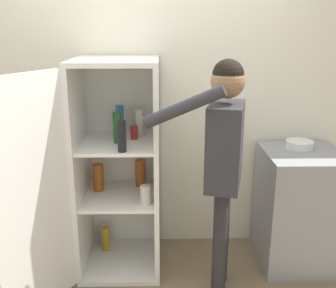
{
  "coord_description": "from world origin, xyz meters",
  "views": [
    {
      "loc": [
        0.17,
        -2.24,
        1.88
      ],
      "look_at": [
        0.22,
        0.6,
        1.02
      ],
      "focal_mm": 42.0,
      "sensor_mm": 36.0,
      "label": 1
    }
  ],
  "objects": [
    {
      "name": "person",
      "position": [
        0.59,
        0.28,
        1.08
      ],
      "size": [
        0.71,
        0.51,
        1.67
      ],
      "color": "#262628",
      "rests_on": "ground_plane"
    },
    {
      "name": "counter",
      "position": [
        1.28,
        0.62,
        0.47
      ],
      "size": [
        0.61,
        0.63,
        0.94
      ],
      "color": "gray",
      "rests_on": "ground_plane"
    },
    {
      "name": "refrigerator",
      "position": [
        -0.26,
        0.53,
        0.82
      ],
      "size": [
        0.97,
        1.18,
        1.65
      ],
      "color": "white",
      "rests_on": "ground_plane"
    },
    {
      "name": "wall_back",
      "position": [
        0.0,
        0.98,
        1.27
      ],
      "size": [
        7.0,
        0.06,
        2.55
      ],
      "color": "silver",
      "rests_on": "ground_plane"
    },
    {
      "name": "bowl",
      "position": [
        1.27,
        0.73,
        0.97
      ],
      "size": [
        0.22,
        0.22,
        0.06
      ],
      "color": "white",
      "rests_on": "counter"
    }
  ]
}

